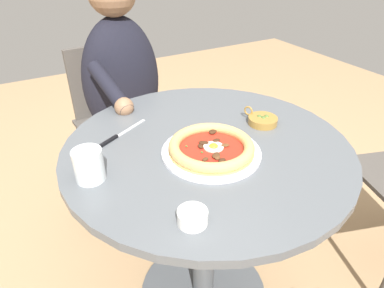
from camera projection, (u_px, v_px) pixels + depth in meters
dining_table at (206, 194)px, 1.15m from camera, size 0.88×0.88×0.75m
pizza_on_plate at (211, 148)px, 0.99m from camera, size 0.29×0.29×0.04m
water_glass at (90, 168)px, 0.87m from camera, size 0.08×0.08×0.09m
steak_knife at (117, 136)px, 1.08m from camera, size 0.11×0.19×0.01m
ramekin_capers at (192, 217)px, 0.75m from camera, size 0.07×0.07×0.03m
olive_pan at (262, 120)px, 1.15m from camera, size 0.12×0.10×0.05m
diner_person at (126, 121)px, 1.62m from camera, size 0.51×0.37×1.20m
cafe_chair_diner at (116, 113)px, 1.72m from camera, size 0.42×0.42×0.84m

